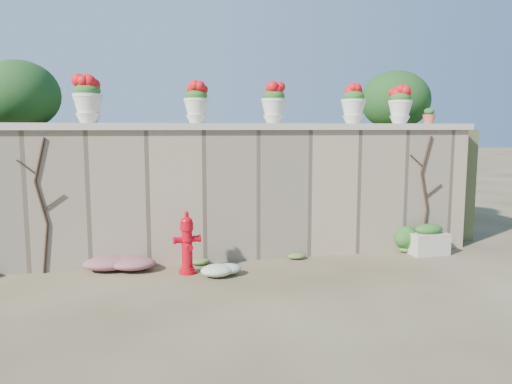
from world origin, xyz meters
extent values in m
plane|color=#483924|center=(0.00, 0.00, 0.00)|extent=(80.00, 80.00, 0.00)
cube|color=#998366|center=(0.00, 1.80, 1.00)|extent=(8.00, 0.40, 2.00)
cube|color=#C0B3A2|center=(0.00, 1.80, 2.05)|extent=(8.10, 0.52, 0.10)
cube|color=#384C23|center=(0.00, 5.00, 1.00)|extent=(9.00, 6.00, 2.00)
ellipsoid|color=#143814|center=(-3.20, 3.00, 2.55)|extent=(1.30, 1.30, 1.10)
ellipsoid|color=#143814|center=(3.40, 3.00, 2.55)|extent=(1.30, 1.30, 1.10)
cylinder|color=black|center=(-2.66, 1.58, 0.35)|extent=(0.12, 0.04, 0.70)
cylinder|color=black|center=(-2.69, 1.58, 1.00)|extent=(0.17, 0.04, 0.61)
cylinder|color=black|center=(-2.67, 1.58, 1.60)|extent=(0.18, 0.04, 0.61)
cylinder|color=black|center=(-2.52, 1.58, 1.00)|extent=(0.30, 0.02, 0.22)
cylinder|color=black|center=(-2.85, 1.58, 1.50)|extent=(0.25, 0.02, 0.21)
cylinder|color=black|center=(3.24, 1.58, 0.35)|extent=(0.12, 0.04, 0.70)
cylinder|color=black|center=(3.22, 1.58, 1.00)|extent=(0.17, 0.04, 0.61)
cylinder|color=black|center=(3.23, 1.58, 1.60)|extent=(0.18, 0.04, 0.61)
cylinder|color=black|center=(3.38, 1.58, 1.00)|extent=(0.30, 0.02, 0.22)
cylinder|color=black|center=(3.05, 1.58, 1.50)|extent=(0.25, 0.02, 0.21)
cylinder|color=#BE0714|center=(-0.73, 1.12, 0.02)|extent=(0.25, 0.25, 0.04)
cylinder|color=#BE0714|center=(-0.73, 1.12, 0.35)|extent=(0.15, 0.15, 0.55)
cylinder|color=#BE0714|center=(-0.73, 1.12, 0.49)|extent=(0.19, 0.19, 0.04)
cylinder|color=#BE0714|center=(-0.73, 1.12, 0.67)|extent=(0.19, 0.19, 0.11)
ellipsoid|color=#BE0714|center=(-0.73, 1.12, 0.76)|extent=(0.17, 0.17, 0.12)
cylinder|color=#BE0714|center=(-0.73, 1.12, 0.83)|extent=(0.06, 0.06, 0.09)
cylinder|color=#BE0714|center=(-0.85, 1.10, 0.49)|extent=(0.14, 0.11, 0.09)
cylinder|color=#BE0714|center=(-0.61, 1.14, 0.49)|extent=(0.14, 0.11, 0.09)
cylinder|color=#BE0714|center=(-0.71, 1.02, 0.40)|extent=(0.09, 0.10, 0.08)
cube|color=#C0B3A2|center=(3.17, 1.33, 0.17)|extent=(0.61, 0.37, 0.35)
ellipsoid|color=#1E5119|center=(3.17, 1.33, 0.41)|extent=(0.47, 0.29, 0.18)
ellipsoid|color=#1E5119|center=(2.86, 1.55, 0.26)|extent=(0.55, 0.50, 0.53)
ellipsoid|color=#BB2570|center=(-1.65, 1.43, 0.13)|extent=(0.96, 0.64, 0.26)
ellipsoid|color=white|center=(-0.25, 0.89, 0.10)|extent=(0.57, 0.46, 0.21)
ellipsoid|color=#1E5119|center=(-2.03, 1.80, 2.56)|extent=(0.36, 0.36, 0.22)
ellipsoid|color=red|center=(-2.03, 1.80, 2.65)|extent=(0.32, 0.32, 0.23)
ellipsoid|color=#1E5119|center=(-0.49, 1.80, 2.51)|extent=(0.33, 0.33, 0.20)
ellipsoid|color=red|center=(-0.49, 1.80, 2.59)|extent=(0.28, 0.28, 0.20)
ellipsoid|color=#1E5119|center=(0.70, 1.80, 2.52)|extent=(0.34, 0.34, 0.20)
ellipsoid|color=red|center=(0.70, 1.80, 2.60)|extent=(0.29, 0.29, 0.21)
ellipsoid|color=#1E5119|center=(2.02, 1.80, 2.53)|extent=(0.34, 0.34, 0.20)
ellipsoid|color=red|center=(2.02, 1.80, 2.61)|extent=(0.30, 0.30, 0.21)
ellipsoid|color=#1E5119|center=(2.84, 1.80, 2.52)|extent=(0.34, 0.34, 0.20)
ellipsoid|color=red|center=(2.84, 1.80, 2.60)|extent=(0.29, 0.29, 0.21)
ellipsoid|color=#1E5119|center=(3.38, 1.80, 2.29)|extent=(0.17, 0.17, 0.12)
camera|label=1|loc=(-1.31, -5.73, 2.03)|focal=35.00mm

